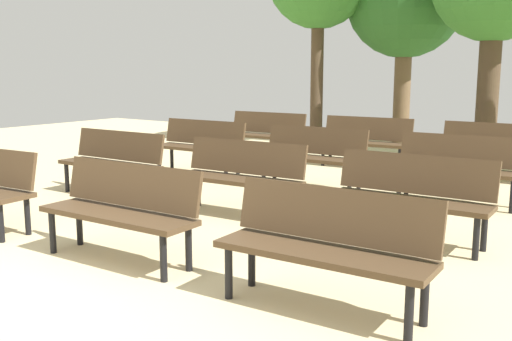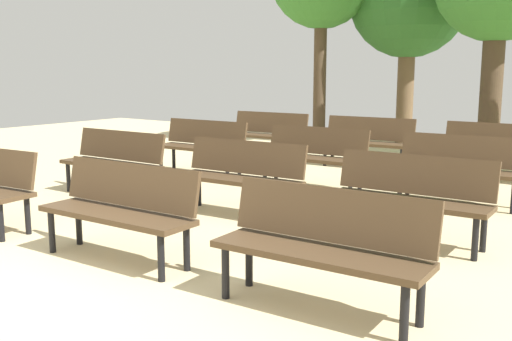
{
  "view_description": "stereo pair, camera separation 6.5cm",
  "coord_description": "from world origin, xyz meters",
  "px_view_note": "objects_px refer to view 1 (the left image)",
  "views": [
    {
      "loc": [
        3.99,
        -1.96,
        1.74
      ],
      "look_at": [
        0.0,
        3.6,
        0.55
      ],
      "focal_mm": 41.77,
      "sensor_mm": 36.0,
      "label": 1
    },
    {
      "loc": [
        4.05,
        -1.92,
        1.74
      ],
      "look_at": [
        0.0,
        3.6,
        0.55
      ],
      "focal_mm": 41.77,
      "sensor_mm": 36.0,
      "label": 2
    }
  ],
  "objects_px": {
    "bench_r1_c1": "(241,173)",
    "bench_r3_c2": "(492,147)",
    "bench_r3_c0": "(265,132)",
    "bench_r2_c2": "(459,164)",
    "bench_r0_c2": "(327,241)",
    "bench_r0_c1": "(122,206)",
    "bench_r3_c1": "(365,139)",
    "bench_r1_c2": "(411,193)",
    "bench_r2_c0": "(200,143)",
    "bench_r1_c0": "(113,159)",
    "bench_r2_c1": "(313,153)"
  },
  "relations": [
    {
      "from": "bench_r3_c0",
      "to": "bench_r2_c1",
      "type": "bearing_deg",
      "value": -45.19
    },
    {
      "from": "bench_r0_c1",
      "to": "bench_r1_c2",
      "type": "relative_size",
      "value": 1.0
    },
    {
      "from": "bench_r1_c0",
      "to": "bench_r1_c1",
      "type": "height_order",
      "value": "same"
    },
    {
      "from": "bench_r3_c2",
      "to": "bench_r0_c2",
      "type": "bearing_deg",
      "value": -88.31
    },
    {
      "from": "bench_r1_c0",
      "to": "bench_r1_c1",
      "type": "bearing_deg",
      "value": 2.25
    },
    {
      "from": "bench_r1_c1",
      "to": "bench_r0_c2",
      "type": "bearing_deg",
      "value": -44.39
    },
    {
      "from": "bench_r0_c2",
      "to": "bench_r3_c0",
      "type": "distance_m",
      "value": 7.36
    },
    {
      "from": "bench_r0_c2",
      "to": "bench_r1_c0",
      "type": "xyz_separation_m",
      "value": [
        -4.3,
        1.75,
        0.0
      ]
    },
    {
      "from": "bench_r1_c0",
      "to": "bench_r3_c2",
      "type": "distance_m",
      "value": 5.79
    },
    {
      "from": "bench_r0_c1",
      "to": "bench_r1_c0",
      "type": "bearing_deg",
      "value": 138.34
    },
    {
      "from": "bench_r2_c0",
      "to": "bench_r3_c0",
      "type": "relative_size",
      "value": 0.99
    },
    {
      "from": "bench_r1_c1",
      "to": "bench_r3_c1",
      "type": "relative_size",
      "value": 1.0
    },
    {
      "from": "bench_r0_c1",
      "to": "bench_r3_c2",
      "type": "bearing_deg",
      "value": 72.46
    },
    {
      "from": "bench_r1_c1",
      "to": "bench_r2_c0",
      "type": "bearing_deg",
      "value": 136.83
    },
    {
      "from": "bench_r0_c1",
      "to": "bench_r2_c1",
      "type": "bearing_deg",
      "value": 92.23
    },
    {
      "from": "bench_r2_c2",
      "to": "bench_r0_c2",
      "type": "bearing_deg",
      "value": -89.73
    },
    {
      "from": "bench_r2_c2",
      "to": "bench_r3_c1",
      "type": "height_order",
      "value": "same"
    },
    {
      "from": "bench_r0_c2",
      "to": "bench_r2_c0",
      "type": "distance_m",
      "value": 5.78
    },
    {
      "from": "bench_r0_c1",
      "to": "bench_r3_c1",
      "type": "height_order",
      "value": "same"
    },
    {
      "from": "bench_r1_c2",
      "to": "bench_r3_c1",
      "type": "relative_size",
      "value": 0.99
    },
    {
      "from": "bench_r1_c0",
      "to": "bench_r2_c2",
      "type": "bearing_deg",
      "value": 27.8
    },
    {
      "from": "bench_r2_c2",
      "to": "bench_r3_c2",
      "type": "xyz_separation_m",
      "value": [
        -0.09,
        2.0,
        0.0
      ]
    },
    {
      "from": "bench_r1_c0",
      "to": "bench_r3_c1",
      "type": "xyz_separation_m",
      "value": [
        1.8,
        4.14,
        0.0
      ]
    },
    {
      "from": "bench_r0_c1",
      "to": "bench_r1_c0",
      "type": "height_order",
      "value": "same"
    },
    {
      "from": "bench_r2_c1",
      "to": "bench_r3_c2",
      "type": "bearing_deg",
      "value": 45.07
    },
    {
      "from": "bench_r0_c2",
      "to": "bench_r3_c1",
      "type": "distance_m",
      "value": 6.4
    },
    {
      "from": "bench_r2_c0",
      "to": "bench_r3_c0",
      "type": "height_order",
      "value": "same"
    },
    {
      "from": "bench_r1_c1",
      "to": "bench_r3_c2",
      "type": "distance_m",
      "value": 4.51
    },
    {
      "from": "bench_r1_c0",
      "to": "bench_r3_c0",
      "type": "distance_m",
      "value": 4.04
    },
    {
      "from": "bench_r2_c0",
      "to": "bench_r1_c2",
      "type": "bearing_deg",
      "value": -24.39
    },
    {
      "from": "bench_r1_c1",
      "to": "bench_r2_c0",
      "type": "xyz_separation_m",
      "value": [
        -2.22,
        1.82,
        0.0
      ]
    },
    {
      "from": "bench_r1_c2",
      "to": "bench_r3_c2",
      "type": "distance_m",
      "value": 4.06
    },
    {
      "from": "bench_r1_c0",
      "to": "bench_r0_c1",
      "type": "bearing_deg",
      "value": -41.11
    },
    {
      "from": "bench_r0_c1",
      "to": "bench_r0_c2",
      "type": "xyz_separation_m",
      "value": [
        2.05,
        0.09,
        0.0
      ]
    },
    {
      "from": "bench_r0_c1",
      "to": "bench_r2_c1",
      "type": "relative_size",
      "value": 1.0
    },
    {
      "from": "bench_r3_c2",
      "to": "bench_r2_c2",
      "type": "bearing_deg",
      "value": -89.31
    },
    {
      "from": "bench_r2_c2",
      "to": "bench_r3_c2",
      "type": "height_order",
      "value": "same"
    },
    {
      "from": "bench_r0_c1",
      "to": "bench_r1_c0",
      "type": "distance_m",
      "value": 2.9
    },
    {
      "from": "bench_r1_c2",
      "to": "bench_r2_c2",
      "type": "height_order",
      "value": "same"
    },
    {
      "from": "bench_r3_c0",
      "to": "bench_r3_c2",
      "type": "bearing_deg",
      "value": -0.49
    },
    {
      "from": "bench_r3_c1",
      "to": "bench_r1_c1",
      "type": "bearing_deg",
      "value": -90.62
    },
    {
      "from": "bench_r0_c2",
      "to": "bench_r2_c0",
      "type": "relative_size",
      "value": 1.0
    },
    {
      "from": "bench_r2_c0",
      "to": "bench_r3_c2",
      "type": "xyz_separation_m",
      "value": [
        4.05,
        2.3,
        0.0
      ]
    },
    {
      "from": "bench_r1_c2",
      "to": "bench_r2_c2",
      "type": "distance_m",
      "value": 2.06
    },
    {
      "from": "bench_r0_c2",
      "to": "bench_r0_c1",
      "type": "bearing_deg",
      "value": 179.74
    },
    {
      "from": "bench_r1_c1",
      "to": "bench_r1_c2",
      "type": "relative_size",
      "value": 1.0
    },
    {
      "from": "bench_r1_c2",
      "to": "bench_r2_c0",
      "type": "bearing_deg",
      "value": 155.18
    },
    {
      "from": "bench_r0_c1",
      "to": "bench_r2_c2",
      "type": "bearing_deg",
      "value": 64.55
    },
    {
      "from": "bench_r3_c1",
      "to": "bench_r2_c2",
      "type": "bearing_deg",
      "value": -45.1
    },
    {
      "from": "bench_r3_c1",
      "to": "bench_r1_c2",
      "type": "bearing_deg",
      "value": -63.67
    }
  ]
}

